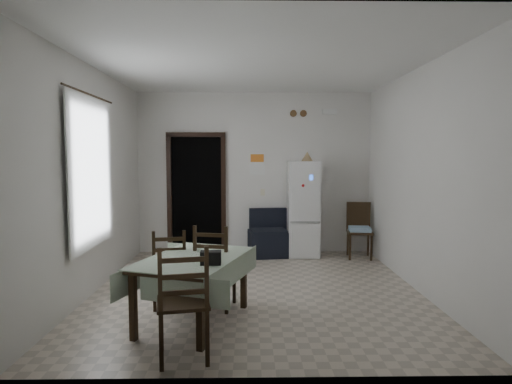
{
  "coord_description": "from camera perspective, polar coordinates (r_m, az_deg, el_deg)",
  "views": [
    {
      "loc": [
        -0.1,
        -5.51,
        1.75
      ],
      "look_at": [
        0.0,
        0.5,
        1.25
      ],
      "focal_mm": 30.0,
      "sensor_mm": 36.0,
      "label": 1
    }
  ],
  "objects": [
    {
      "name": "ground",
      "position": [
        5.78,
        0.08,
        -12.87
      ],
      "size": [
        4.5,
        4.5,
        0.0
      ],
      "primitive_type": "plane",
      "color": "#B7A996",
      "rests_on": "ground"
    },
    {
      "name": "ceiling",
      "position": [
        5.63,
        0.09,
        16.55
      ],
      "size": [
        4.2,
        4.5,
        0.02
      ],
      "primitive_type": null,
      "color": "white",
      "rests_on": "ground"
    },
    {
      "name": "wall_back",
      "position": [
        7.76,
        -0.22,
        2.55
      ],
      "size": [
        4.2,
        0.02,
        2.9
      ],
      "primitive_type": null,
      "color": "silver",
      "rests_on": "ground"
    },
    {
      "name": "wall_front",
      "position": [
        3.27,
        0.8,
        -0.52
      ],
      "size": [
        4.2,
        0.02,
        2.9
      ],
      "primitive_type": null,
      "color": "silver",
      "rests_on": "ground"
    },
    {
      "name": "wall_left",
      "position": [
        5.87,
        -20.89,
        1.51
      ],
      "size": [
        0.02,
        4.5,
        2.9
      ],
      "primitive_type": null,
      "color": "silver",
      "rests_on": "ground"
    },
    {
      "name": "wall_right",
      "position": [
        5.94,
        20.8,
        1.55
      ],
      "size": [
        0.02,
        4.5,
        2.9
      ],
      "primitive_type": null,
      "color": "silver",
      "rests_on": "ground"
    },
    {
      "name": "doorway",
      "position": [
        8.05,
        -7.73,
        -0.2
      ],
      "size": [
        1.06,
        0.52,
        2.22
      ],
      "color": "black",
      "rests_on": "ground"
    },
    {
      "name": "window_recess",
      "position": [
        5.69,
        -22.08,
        2.39
      ],
      "size": [
        0.1,
        1.2,
        1.6
      ],
      "primitive_type": "cube",
      "color": "silver",
      "rests_on": "ground"
    },
    {
      "name": "curtain",
      "position": [
        5.65,
        -21.04,
        2.41
      ],
      "size": [
        0.02,
        1.45,
        1.85
      ],
      "primitive_type": "cube",
      "color": "white",
      "rests_on": "ground"
    },
    {
      "name": "curtain_rod",
      "position": [
        5.7,
        -21.24,
        12.0
      ],
      "size": [
        0.02,
        1.6,
        0.02
      ],
      "primitive_type": "cylinder",
      "rotation": [
        1.57,
        0.0,
        0.0
      ],
      "color": "black",
      "rests_on": "ground"
    },
    {
      "name": "calendar",
      "position": [
        7.75,
        0.16,
        3.8
      ],
      "size": [
        0.28,
        0.02,
        0.4
      ],
      "primitive_type": "cube",
      "color": "white",
      "rests_on": "ground"
    },
    {
      "name": "calendar_image",
      "position": [
        7.74,
        0.16,
        4.54
      ],
      "size": [
        0.24,
        0.01,
        0.14
      ],
      "primitive_type": "cube",
      "color": "orange",
      "rests_on": "ground"
    },
    {
      "name": "light_switch",
      "position": [
        7.78,
        0.89,
        -0.03
      ],
      "size": [
        0.08,
        0.02,
        0.12
      ],
      "primitive_type": "cube",
      "color": "beige",
      "rests_on": "ground"
    },
    {
      "name": "vent_left",
      "position": [
        7.82,
        5.0,
        10.4
      ],
      "size": [
        0.12,
        0.03,
        0.12
      ],
      "primitive_type": "cylinder",
      "rotation": [
        1.57,
        0.0,
        0.0
      ],
      "color": "brown",
      "rests_on": "ground"
    },
    {
      "name": "vent_right",
      "position": [
        7.84,
        6.33,
        10.37
      ],
      "size": [
        0.12,
        0.03,
        0.12
      ],
      "primitive_type": "cylinder",
      "rotation": [
        1.57,
        0.0,
        0.0
      ],
      "color": "brown",
      "rests_on": "ground"
    },
    {
      "name": "emergency_light",
      "position": [
        7.89,
        9.8,
        10.51
      ],
      "size": [
        0.25,
        0.07,
        0.09
      ],
      "primitive_type": "cube",
      "color": "white",
      "rests_on": "ground"
    },
    {
      "name": "fridge",
      "position": [
        7.55,
        6.32,
        -2.23
      ],
      "size": [
        0.54,
        0.54,
        1.67
      ],
      "primitive_type": null,
      "rotation": [
        0.0,
        0.0,
        -0.0
      ],
      "color": "white",
      "rests_on": "ground"
    },
    {
      "name": "tan_cone",
      "position": [
        7.45,
        6.84,
        4.74
      ],
      "size": [
        0.2,
        0.2,
        0.16
      ],
      "primitive_type": "cone",
      "rotation": [
        0.0,
        0.0,
        0.01
      ],
      "color": "tan",
      "rests_on": "fridge"
    },
    {
      "name": "navy_seat",
      "position": [
        7.57,
        1.68,
        -5.46
      ],
      "size": [
        0.75,
        0.73,
        0.82
      ],
      "primitive_type": null,
      "rotation": [
        0.0,
        0.0,
        0.12
      ],
      "color": "black",
      "rests_on": "ground"
    },
    {
      "name": "corner_chair",
      "position": [
        7.59,
        13.64,
        -5.04
      ],
      "size": [
        0.46,
        0.46,
        0.95
      ],
      "primitive_type": null,
      "rotation": [
        0.0,
        0.0,
        -0.12
      ],
      "color": "black",
      "rests_on": "ground"
    },
    {
      "name": "dining_table",
      "position": [
        4.66,
        -8.3,
        -12.8
      ],
      "size": [
        1.28,
        1.56,
        0.7
      ],
      "primitive_type": null,
      "rotation": [
        0.0,
        0.0,
        -0.33
      ],
      "color": "#9CAE95",
      "rests_on": "ground"
    },
    {
      "name": "black_bag",
      "position": [
        4.24,
        -6.04,
        -8.71
      ],
      "size": [
        0.2,
        0.13,
        0.13
      ],
      "primitive_type": "cube",
      "rotation": [
        0.0,
        0.0,
        0.03
      ],
      "color": "black",
      "rests_on": "dining_table"
    },
    {
      "name": "dining_chair_far_left",
      "position": [
        5.17,
        -11.42,
        -9.8
      ],
      "size": [
        0.45,
        0.45,
        0.92
      ],
      "primitive_type": null,
      "rotation": [
        0.0,
        0.0,
        3.3
      ],
      "color": "black",
      "rests_on": "ground"
    },
    {
      "name": "dining_chair_far_right",
      "position": [
        5.03,
        -5.46,
        -9.75
      ],
      "size": [
        0.5,
        0.5,
        0.98
      ],
      "primitive_type": null,
      "rotation": [
        0.0,
        0.0,
        2.93
      ],
      "color": "black",
      "rests_on": "ground"
    },
    {
      "name": "dining_chair_near_head",
      "position": [
        3.85,
        -9.71,
        -14.14
      ],
      "size": [
        0.51,
        0.51,
        1.02
      ],
      "primitive_type": null,
      "rotation": [
        0.0,
        0.0,
        3.34
      ],
      "color": "black",
      "rests_on": "ground"
    }
  ]
}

